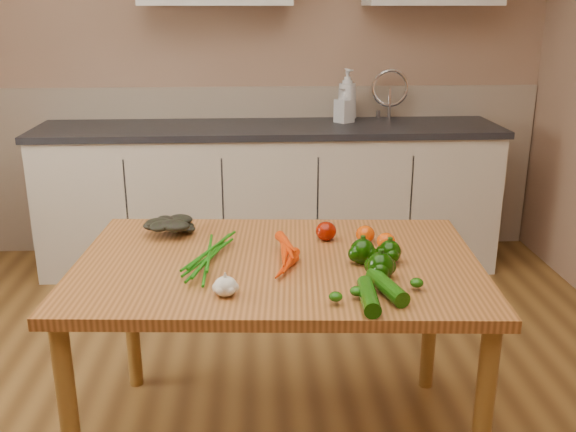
# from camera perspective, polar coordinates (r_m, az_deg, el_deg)

# --- Properties ---
(room) EXTENTS (4.04, 5.04, 2.64)m
(room) POSITION_cam_1_polar(r_m,az_deg,el_deg) (1.94, -6.21, 7.65)
(room) COLOR brown
(room) RESTS_ON ground
(counter_run) EXTENTS (2.84, 0.64, 1.14)m
(counter_run) POSITION_cam_1_polar(r_m,az_deg,el_deg) (4.08, -1.52, 1.94)
(counter_run) COLOR beige
(counter_run) RESTS_ON ground
(table) EXTENTS (1.46, 0.99, 0.75)m
(table) POSITION_cam_1_polar(r_m,az_deg,el_deg) (2.28, -0.91, -5.89)
(table) COLOR #B06933
(table) RESTS_ON ground
(soap_bottle_a) EXTENTS (0.16, 0.17, 0.33)m
(soap_bottle_a) POSITION_cam_1_polar(r_m,az_deg,el_deg) (4.11, 5.27, 10.64)
(soap_bottle_a) COLOR silver
(soap_bottle_a) RESTS_ON counter_run
(soap_bottle_b) EXTENTS (0.14, 0.14, 0.21)m
(soap_bottle_b) POSITION_cam_1_polar(r_m,az_deg,el_deg) (4.08, 5.03, 9.78)
(soap_bottle_b) COLOR silver
(soap_bottle_b) RESTS_ON counter_run
(soap_bottle_c) EXTENTS (0.19, 0.19, 0.17)m
(soap_bottle_c) POSITION_cam_1_polar(r_m,az_deg,el_deg) (4.19, 5.14, 9.68)
(soap_bottle_c) COLOR silver
(soap_bottle_c) RESTS_ON counter_run
(carrot_bunch) EXTENTS (0.27, 0.22, 0.07)m
(carrot_bunch) POSITION_cam_1_polar(r_m,az_deg,el_deg) (2.21, -2.40, -3.37)
(carrot_bunch) COLOR #E63B05
(carrot_bunch) RESTS_ON table
(leafy_greens) EXTENTS (0.20, 0.18, 0.10)m
(leafy_greens) POSITION_cam_1_polar(r_m,az_deg,el_deg) (2.53, -10.30, -0.47)
(leafy_greens) COLOR black
(leafy_greens) RESTS_ON table
(garlic_bulb) EXTENTS (0.07, 0.07, 0.06)m
(garlic_bulb) POSITION_cam_1_polar(r_m,az_deg,el_deg) (1.98, -5.58, -6.24)
(garlic_bulb) COLOR white
(garlic_bulb) RESTS_ON table
(pepper_a) EXTENTS (0.09, 0.09, 0.09)m
(pepper_a) POSITION_cam_1_polar(r_m,az_deg,el_deg) (2.22, 6.64, -3.15)
(pepper_a) COLOR black
(pepper_a) RESTS_ON table
(pepper_b) EXTENTS (0.08, 0.08, 0.08)m
(pepper_b) POSITION_cam_1_polar(r_m,az_deg,el_deg) (2.24, 9.02, -3.18)
(pepper_b) COLOR black
(pepper_b) RESTS_ON table
(pepper_c) EXTENTS (0.09, 0.09, 0.09)m
(pepper_c) POSITION_cam_1_polar(r_m,az_deg,el_deg) (2.10, 8.21, -4.45)
(pepper_c) COLOR black
(pepper_c) RESTS_ON table
(tomato_a) EXTENTS (0.08, 0.08, 0.07)m
(tomato_a) POSITION_cam_1_polar(r_m,az_deg,el_deg) (2.43, 3.39, -1.34)
(tomato_a) COLOR #7F1002
(tomato_a) RESTS_ON table
(tomato_b) EXTENTS (0.07, 0.07, 0.07)m
(tomato_b) POSITION_cam_1_polar(r_m,az_deg,el_deg) (2.42, 6.88, -1.61)
(tomato_b) COLOR #DD4505
(tomato_b) RESTS_ON table
(tomato_c) EXTENTS (0.07, 0.07, 0.06)m
(tomato_c) POSITION_cam_1_polar(r_m,az_deg,el_deg) (2.36, 8.70, -2.22)
(tomato_c) COLOR #DD4505
(tomato_c) RESTS_ON table
(zucchini_a) EXTENTS (0.10, 0.21, 0.05)m
(zucchini_a) POSITION_cam_1_polar(r_m,az_deg,el_deg) (2.00, 8.81, -6.24)
(zucchini_a) COLOR #124407
(zucchini_a) RESTS_ON table
(zucchini_b) EXTENTS (0.06, 0.20, 0.05)m
(zucchini_b) POSITION_cam_1_polar(r_m,az_deg,el_deg) (1.93, 7.18, -7.11)
(zucchini_b) COLOR #124407
(zucchini_b) RESTS_ON table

